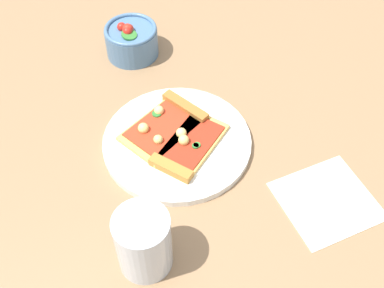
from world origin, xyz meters
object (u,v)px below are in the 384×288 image
(plate, at_px, (177,142))
(paper_napkin, at_px, (327,201))
(pizza_slice_far, at_px, (166,124))
(soda_glass, at_px, (144,243))
(salad_bowl, at_px, (132,40))
(pizza_slice_near, at_px, (187,147))

(plate, distance_m, paper_napkin, 0.28)
(pizza_slice_far, height_order, soda_glass, soda_glass)
(plate, relative_size, soda_glass, 2.41)
(salad_bowl, height_order, paper_napkin, salad_bowl)
(pizza_slice_far, height_order, paper_napkin, pizza_slice_far)
(pizza_slice_far, xyz_separation_m, paper_napkin, (0.28, 0.15, -0.02))
(soda_glass, distance_m, paper_napkin, 0.32)
(pizza_slice_far, distance_m, salad_bowl, 0.24)
(plate, xyz_separation_m, pizza_slice_far, (-0.04, -0.00, 0.01))
(pizza_slice_far, relative_size, salad_bowl, 1.52)
(salad_bowl, relative_size, soda_glass, 0.99)
(paper_napkin, bearing_deg, pizza_slice_near, -144.82)
(soda_glass, relative_size, paper_napkin, 0.75)
(pizza_slice_far, xyz_separation_m, soda_glass, (0.21, -0.16, 0.03))
(pizza_slice_near, xyz_separation_m, salad_bowl, (-0.30, 0.05, 0.02))
(plate, bearing_deg, salad_bowl, 169.78)
(paper_napkin, bearing_deg, pizza_slice_far, -151.27)
(plate, xyz_separation_m, pizza_slice_near, (0.03, 0.00, 0.01))
(pizza_slice_near, relative_size, paper_napkin, 1.13)
(pizza_slice_near, distance_m, pizza_slice_far, 0.07)
(plate, relative_size, salad_bowl, 2.44)
(pizza_slice_far, bearing_deg, pizza_slice_near, 3.55)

